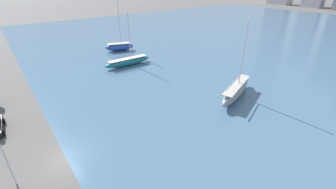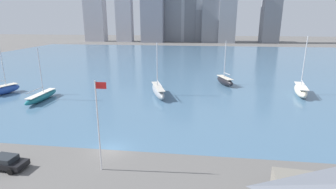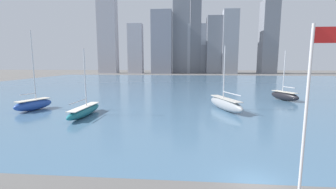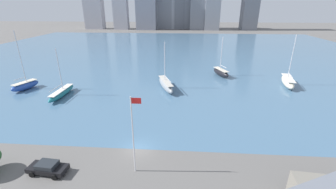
% 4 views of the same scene
% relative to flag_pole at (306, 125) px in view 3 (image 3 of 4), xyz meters
% --- Properties ---
extents(ground_plane, '(500.00, 500.00, 0.00)m').
position_rel_flag_pole_xyz_m(ground_plane, '(-0.65, 4.54, -5.56)').
color(ground_plane, '#605E5B').
extents(harbor_water, '(180.00, 140.00, 0.00)m').
position_rel_flag_pole_xyz_m(harbor_water, '(-0.65, 74.54, -5.56)').
color(harbor_water, '#476B89').
rests_on(harbor_water, ground_plane).
extents(flag_pole, '(1.24, 0.14, 10.16)m').
position_rel_flag_pole_xyz_m(flag_pole, '(0.00, 0.00, 0.00)').
color(flag_pole, silver).
rests_on(flag_pole, ground_plane).
extents(distant_city_skyline, '(140.89, 22.79, 68.28)m').
position_rel_flag_pole_xyz_m(distant_city_skyline, '(-4.72, 174.60, 20.92)').
color(distant_city_skyline, '#A8A8B2').
rests_on(distant_city_skyline, ground_plane).
extents(sailboat_black, '(4.70, 7.86, 11.11)m').
position_rel_flag_pole_xyz_m(sailboat_black, '(16.61, 41.71, -4.48)').
color(sailboat_black, black).
rests_on(sailboat_black, harbor_water).
extents(sailboat_gray, '(5.37, 10.98, 11.43)m').
position_rel_flag_pole_xyz_m(sailboat_gray, '(1.39, 29.61, -4.40)').
color(sailboat_gray, gray).
rests_on(sailboat_gray, harbor_water).
extents(sailboat_blue, '(4.44, 7.30, 14.05)m').
position_rel_flag_pole_xyz_m(sailboat_blue, '(-32.96, 26.88, -4.47)').
color(sailboat_blue, '#284CA8').
rests_on(sailboat_blue, harbor_water).
extents(sailboat_teal, '(1.99, 10.40, 10.72)m').
position_rel_flag_pole_xyz_m(sailboat_teal, '(-21.82, 23.25, -4.69)').
color(sailboat_teal, '#1E757F').
rests_on(sailboat_teal, harbor_water).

